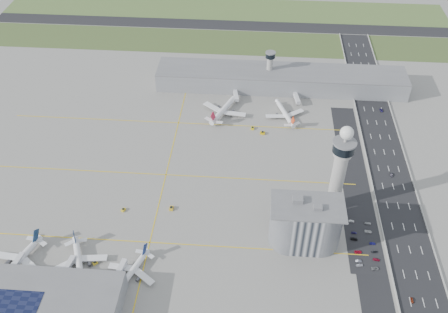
# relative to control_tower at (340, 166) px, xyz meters

# --- Properties ---
(ground) EXTENTS (1000.00, 1000.00, 0.00)m
(ground) POSITION_rel_control_tower_xyz_m (-72.00, -8.00, -35.04)
(ground) COLOR gray
(grass_strip_0) EXTENTS (480.00, 50.00, 0.08)m
(grass_strip_0) POSITION_rel_control_tower_xyz_m (-92.00, 217.00, -35.00)
(grass_strip_0) COLOR #3D5126
(grass_strip_0) RESTS_ON ground
(grass_strip_1) EXTENTS (480.00, 60.00, 0.08)m
(grass_strip_1) POSITION_rel_control_tower_xyz_m (-92.00, 292.00, -35.00)
(grass_strip_1) COLOR #566D33
(grass_strip_1) RESTS_ON ground
(runway) EXTENTS (480.00, 22.00, 0.10)m
(runway) POSITION_rel_control_tower_xyz_m (-92.00, 254.00, -34.98)
(runway) COLOR black
(runway) RESTS_ON ground
(highway) EXTENTS (28.00, 500.00, 0.10)m
(highway) POSITION_rel_control_tower_xyz_m (43.00, -8.00, -34.99)
(highway) COLOR black
(highway) RESTS_ON ground
(barrier_left) EXTENTS (0.60, 500.00, 1.20)m
(barrier_left) POSITION_rel_control_tower_xyz_m (29.00, -8.00, -34.44)
(barrier_left) COLOR #9E9E99
(barrier_left) RESTS_ON ground
(barrier_right) EXTENTS (0.60, 500.00, 1.20)m
(barrier_right) POSITION_rel_control_tower_xyz_m (57.00, -8.00, -34.44)
(barrier_right) COLOR #9E9E99
(barrier_right) RESTS_ON ground
(landside_road) EXTENTS (18.00, 260.00, 0.08)m
(landside_road) POSITION_rel_control_tower_xyz_m (18.00, -18.00, -35.00)
(landside_road) COLOR black
(landside_road) RESTS_ON ground
(parking_lot) EXTENTS (20.00, 44.00, 0.10)m
(parking_lot) POSITION_rel_control_tower_xyz_m (16.00, -30.00, -34.99)
(parking_lot) COLOR black
(parking_lot) RESTS_ON ground
(taxiway_line_h_0) EXTENTS (260.00, 0.60, 0.01)m
(taxiway_line_h_0) POSITION_rel_control_tower_xyz_m (-112.00, -38.00, -35.04)
(taxiway_line_h_0) COLOR yellow
(taxiway_line_h_0) RESTS_ON ground
(taxiway_line_h_1) EXTENTS (260.00, 0.60, 0.01)m
(taxiway_line_h_1) POSITION_rel_control_tower_xyz_m (-112.00, 22.00, -35.04)
(taxiway_line_h_1) COLOR yellow
(taxiway_line_h_1) RESTS_ON ground
(taxiway_line_h_2) EXTENTS (260.00, 0.60, 0.01)m
(taxiway_line_h_2) POSITION_rel_control_tower_xyz_m (-112.00, 82.00, -35.04)
(taxiway_line_h_2) COLOR yellow
(taxiway_line_h_2) RESTS_ON ground
(taxiway_line_v) EXTENTS (0.60, 260.00, 0.01)m
(taxiway_line_v) POSITION_rel_control_tower_xyz_m (-112.00, 22.00, -35.04)
(taxiway_line_v) COLOR yellow
(taxiway_line_v) RESTS_ON ground
(control_tower) EXTENTS (14.00, 14.00, 64.50)m
(control_tower) POSITION_rel_control_tower_xyz_m (0.00, 0.00, 0.00)
(control_tower) COLOR #ADAAA5
(control_tower) RESTS_ON ground
(secondary_tower) EXTENTS (8.60, 8.60, 31.90)m
(secondary_tower) POSITION_rel_control_tower_xyz_m (-42.00, 142.00, -16.24)
(secondary_tower) COLOR #ADAAA5
(secondary_tower) RESTS_ON ground
(admin_building) EXTENTS (42.00, 24.00, 33.50)m
(admin_building) POSITION_rel_control_tower_xyz_m (-20.01, -30.00, -19.74)
(admin_building) COLOR #B2B2B7
(admin_building) RESTS_ON ground
(terminal_pier) EXTENTS (210.00, 32.00, 15.80)m
(terminal_pier) POSITION_rel_control_tower_xyz_m (-32.00, 140.00, -27.14)
(terminal_pier) COLOR gray
(terminal_pier) RESTS_ON ground
(near_terminal) EXTENTS (84.00, 42.00, 13.00)m
(near_terminal) POSITION_rel_control_tower_xyz_m (-160.07, -90.02, -28.62)
(near_terminal) COLOR gray
(near_terminal) RESTS_ON ground
(airplane_near_a) EXTENTS (47.04, 50.68, 11.51)m
(airplane_near_a) POSITION_rel_control_tower_xyz_m (-184.34, -60.98, -29.29)
(airplane_near_a) COLOR white
(airplane_near_a) RESTS_ON ground
(airplane_near_b) EXTENTS (45.14, 48.24, 10.80)m
(airplane_near_b) POSITION_rel_control_tower_xyz_m (-148.73, -58.56, -29.64)
(airplane_near_b) COLOR white
(airplane_near_b) RESTS_ON ground
(airplane_near_c) EXTENTS (40.44, 43.51, 9.85)m
(airplane_near_c) POSITION_rel_control_tower_xyz_m (-117.73, -62.88, -30.11)
(airplane_near_c) COLOR white
(airplane_near_c) RESTS_ON ground
(airplane_far_a) EXTENTS (52.18, 55.73, 12.46)m
(airplane_far_a) POSITION_rel_control_tower_xyz_m (-76.93, 99.09, -28.81)
(airplane_far_a) COLOR white
(airplane_far_a) RESTS_ON ground
(airplane_far_b) EXTENTS (43.29, 46.70, 10.63)m
(airplane_far_b) POSITION_rel_control_tower_xyz_m (-28.98, 97.50, -29.72)
(airplane_far_b) COLOR white
(airplane_far_b) RESTS_ON ground
(jet_bridge_near_0) EXTENTS (5.39, 14.31, 5.70)m
(jet_bridge_near_0) POSITION_rel_control_tower_xyz_m (-185.00, -69.00, -32.19)
(jet_bridge_near_0) COLOR silver
(jet_bridge_near_0) RESTS_ON ground
(jet_bridge_near_1) EXTENTS (5.39, 14.31, 5.70)m
(jet_bridge_near_1) POSITION_rel_control_tower_xyz_m (-155.00, -69.00, -32.19)
(jet_bridge_near_1) COLOR silver
(jet_bridge_near_1) RESTS_ON ground
(jet_bridge_near_2) EXTENTS (5.39, 14.31, 5.70)m
(jet_bridge_near_2) POSITION_rel_control_tower_xyz_m (-125.00, -69.00, -32.19)
(jet_bridge_near_2) COLOR silver
(jet_bridge_near_2) RESTS_ON ground
(jet_bridge_far_0) EXTENTS (5.39, 14.31, 5.70)m
(jet_bridge_far_0) POSITION_rel_control_tower_xyz_m (-70.00, 124.00, -32.19)
(jet_bridge_far_0) COLOR silver
(jet_bridge_far_0) RESTS_ON ground
(jet_bridge_far_1) EXTENTS (5.39, 14.31, 5.70)m
(jet_bridge_far_1) POSITION_rel_control_tower_xyz_m (-20.00, 124.00, -32.19)
(jet_bridge_far_1) COLOR silver
(jet_bridge_far_1) RESTS_ON ground
(tug_0) EXTENTS (3.51, 3.01, 1.72)m
(tug_0) POSITION_rel_control_tower_xyz_m (-180.96, -38.68, -34.18)
(tug_0) COLOR #EC9701
(tug_0) RESTS_ON ground
(tug_1) EXTENTS (3.38, 3.30, 1.63)m
(tug_1) POSITION_rel_control_tower_xyz_m (-140.38, -55.97, -34.23)
(tug_1) COLOR yellow
(tug_1) RESTS_ON ground
(tug_2) EXTENTS (2.93, 3.45, 1.69)m
(tug_2) POSITION_rel_control_tower_xyz_m (-133.68, -13.47, -34.19)
(tug_2) COLOR gold
(tug_2) RESTS_ON ground
(tug_3) EXTENTS (2.50, 3.54, 2.01)m
(tug_3) POSITION_rel_control_tower_xyz_m (-103.13, -9.93, -34.04)
(tug_3) COLOR gold
(tug_3) RESTS_ON ground
(tug_4) EXTENTS (2.39, 3.30, 1.82)m
(tug_4) POSITION_rel_control_tower_xyz_m (-53.81, 78.61, -34.13)
(tug_4) COLOR #E0C508
(tug_4) RESTS_ON ground
(tug_5) EXTENTS (3.93, 3.01, 2.08)m
(tug_5) POSITION_rel_control_tower_xyz_m (-46.00, 73.06, -34.00)
(tug_5) COLOR #D0A704
(tug_5) RESTS_ON ground
(car_lot_0) EXTENTS (4.04, 2.14, 1.31)m
(car_lot_0) POSITION_rel_control_tower_xyz_m (11.70, -46.00, -34.39)
(car_lot_0) COLOR silver
(car_lot_0) RESTS_ON ground
(car_lot_1) EXTENTS (3.66, 1.73, 1.16)m
(car_lot_1) POSITION_rel_control_tower_xyz_m (11.59, -43.00, -34.46)
(car_lot_1) COLOR #8E91A2
(car_lot_1) RESTS_ON ground
(car_lot_2) EXTENTS (4.51, 2.41, 1.20)m
(car_lot_2) POSITION_rel_control_tower_xyz_m (12.09, -36.43, -34.44)
(car_lot_2) COLOR #B70E29
(car_lot_2) RESTS_ON ground
(car_lot_3) EXTENTS (4.46, 2.18, 1.25)m
(car_lot_3) POSITION_rel_control_tower_xyz_m (10.90, -26.73, -34.42)
(car_lot_3) COLOR black
(car_lot_3) RESTS_ON ground
(car_lot_4) EXTENTS (3.44, 1.50, 1.15)m
(car_lot_4) POSITION_rel_control_tower_xyz_m (11.51, -21.66, -34.46)
(car_lot_4) COLOR #221C52
(car_lot_4) RESTS_ON ground
(car_lot_5) EXTENTS (3.64, 1.34, 1.19)m
(car_lot_5) POSITION_rel_control_tower_xyz_m (10.98, -12.21, -34.45)
(car_lot_5) COLOR silver
(car_lot_5) RESTS_ON ground
(car_lot_6) EXTENTS (4.65, 2.60, 1.23)m
(car_lot_6) POSITION_rel_control_tower_xyz_m (20.31, -47.63, -34.43)
(car_lot_6) COLOR slate
(car_lot_6) RESTS_ON ground
(car_lot_7) EXTENTS (4.03, 2.11, 1.12)m
(car_lot_7) POSITION_rel_control_tower_xyz_m (21.98, -41.24, -34.48)
(car_lot_7) COLOR maroon
(car_lot_7) RESTS_ON ground
(car_lot_8) EXTENTS (3.62, 1.74, 1.19)m
(car_lot_8) POSITION_rel_control_tower_xyz_m (21.78, -35.45, -34.44)
(car_lot_8) COLOR #212328
(car_lot_8) RESTS_ON ground
(car_lot_9) EXTENTS (3.42, 1.21, 1.12)m
(car_lot_9) POSITION_rel_control_tower_xyz_m (21.56, -29.33, -34.48)
(car_lot_9) COLOR navy
(car_lot_9) RESTS_ON ground
(car_lot_10) EXTENTS (4.51, 2.36, 1.21)m
(car_lot_10) POSITION_rel_control_tower_xyz_m (20.23, -20.12, -34.43)
(car_lot_10) COLOR silver
(car_lot_10) RESTS_ON ground
(car_lot_11) EXTENTS (3.97, 1.84, 1.12)m
(car_lot_11) POSITION_rel_control_tower_xyz_m (21.09, -13.28, -34.48)
(car_lot_11) COLOR #A9AAAB
(car_lot_11) RESTS_ON ground
(car_hw_0) EXTENTS (1.41, 3.49, 1.19)m
(car_hw_0) POSITION_rel_control_tower_xyz_m (36.92, -67.41, -34.45)
(car_hw_0) COLOR maroon
(car_hw_0) RESTS_ON ground
(car_hw_1) EXTENTS (1.74, 4.10, 1.31)m
(car_hw_1) POSITION_rel_control_tower_xyz_m (43.59, 32.90, -34.38)
(car_hw_1) COLOR black
(car_hw_1) RESTS_ON ground
(car_hw_2) EXTENTS (2.57, 4.53, 1.19)m
(car_hw_2) POSITION_rel_control_tower_xyz_m (49.37, 110.31, -34.44)
(car_hw_2) COLOR navy
(car_hw_2) RESTS_ON ground
(car_hw_4) EXTENTS (1.48, 3.34, 1.12)m
(car_hw_4) POSITION_rel_control_tower_xyz_m (36.10, 172.97, -34.48)
(car_hw_4) COLOR gray
(car_hw_4) RESTS_ON ground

